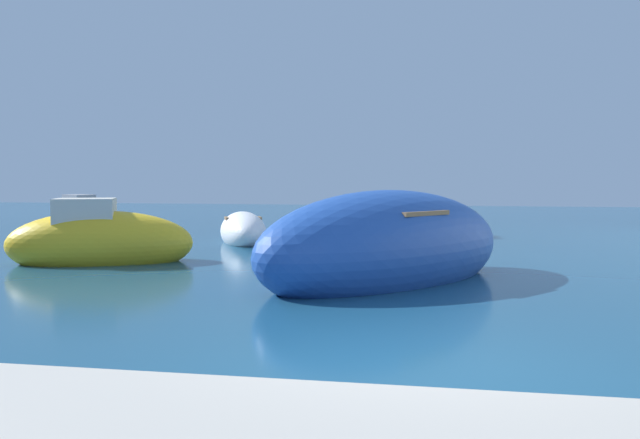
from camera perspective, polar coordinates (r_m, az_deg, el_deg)
ground at (r=7.06m, az=7.85°, el=-12.75°), size 80.00×80.00×0.00m
moored_boat_0 at (r=12.94m, az=5.63°, el=-2.45°), size 5.69×6.43×2.24m
moored_boat_1 at (r=16.44m, az=-18.04°, el=-1.81°), size 4.53×3.16×1.84m
moored_boat_3 at (r=22.77m, az=9.94°, el=-0.55°), size 3.40×2.35×1.48m
moored_boat_4 at (r=20.53m, az=-6.49°, el=-1.00°), size 2.53×3.58×1.20m
moored_boat_5 at (r=23.28m, az=-19.33°, el=-0.55°), size 3.17×2.50×1.61m
moored_boat_7 at (r=19.09m, az=5.83°, el=-1.30°), size 1.59×3.29×1.39m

